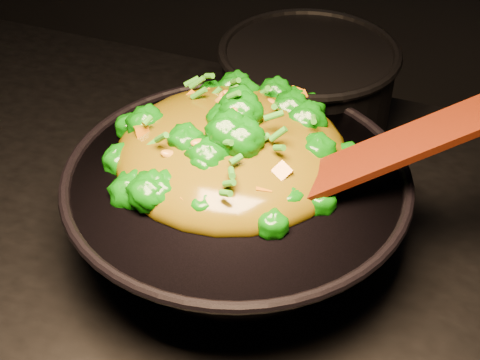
% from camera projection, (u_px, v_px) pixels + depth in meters
% --- Properties ---
extents(wok, '(0.42, 0.42, 0.10)m').
position_uv_depth(wok, '(237.00, 210.00, 0.75)').
color(wok, black).
rests_on(wok, stovetop).
extents(stir_fry, '(0.29, 0.29, 0.09)m').
position_uv_depth(stir_fry, '(231.00, 124.00, 0.71)').
color(stir_fry, '#0B5E06').
rests_on(stir_fry, wok).
extents(spatula, '(0.28, 0.19, 0.13)m').
position_uv_depth(spatula, '(396.00, 148.00, 0.66)').
color(spatula, '#3C1409').
rests_on(spatula, wok).
extents(back_pot, '(0.24, 0.24, 0.13)m').
position_uv_depth(back_pot, '(306.00, 90.00, 0.91)').
color(back_pot, black).
rests_on(back_pot, stovetop).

